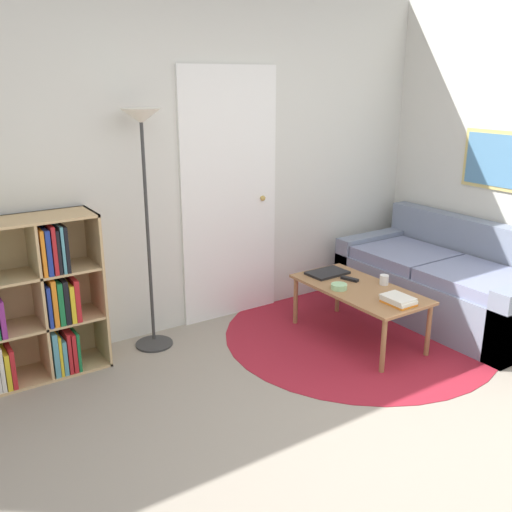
% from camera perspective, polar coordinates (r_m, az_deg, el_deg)
% --- Properties ---
extents(ground_plane, '(14.00, 14.00, 0.00)m').
position_cam_1_polar(ground_plane, '(3.24, 14.73, -19.85)').
color(ground_plane, gray).
extents(wall_back, '(7.42, 0.11, 2.60)m').
position_cam_1_polar(wall_back, '(4.46, -6.08, 8.99)').
color(wall_back, silver).
rests_on(wall_back, ground_plane).
extents(wall_right, '(0.08, 5.25, 2.60)m').
position_cam_1_polar(wall_right, '(5.11, 23.55, 8.86)').
color(wall_right, silver).
rests_on(wall_right, ground_plane).
extents(rug, '(2.09, 2.09, 0.01)m').
position_cam_1_polar(rug, '(4.61, 10.18, -7.64)').
color(rug, maroon).
rests_on(rug, ground_plane).
extents(bookshelf, '(1.20, 0.34, 1.09)m').
position_cam_1_polar(bookshelf, '(4.00, -24.17, -4.80)').
color(bookshelf, tan).
rests_on(bookshelf, ground_plane).
extents(floor_lamp, '(0.28, 0.28, 1.74)m').
position_cam_1_polar(floor_lamp, '(4.03, -11.20, 9.61)').
color(floor_lamp, '#333333').
rests_on(floor_lamp, ground_plane).
extents(couch, '(0.87, 1.74, 0.79)m').
position_cam_1_polar(couch, '(5.07, 18.64, -2.65)').
color(couch, gray).
rests_on(couch, ground_plane).
extents(coffee_table, '(0.53, 1.06, 0.42)m').
position_cam_1_polar(coffee_table, '(4.39, 10.27, -3.62)').
color(coffee_table, '#996B42').
rests_on(coffee_table, ground_plane).
extents(laptop, '(0.32, 0.22, 0.02)m').
position_cam_1_polar(laptop, '(4.63, 7.14, -1.69)').
color(laptop, black).
rests_on(laptop, coffee_table).
extents(bowl, '(0.12, 0.12, 0.04)m').
position_cam_1_polar(bowl, '(4.31, 8.30, -3.04)').
color(bowl, '#9ED193').
rests_on(bowl, coffee_table).
extents(book_stack_on_table, '(0.16, 0.22, 0.05)m').
position_cam_1_polar(book_stack_on_table, '(4.12, 14.05, -4.30)').
color(book_stack_on_table, orange).
rests_on(book_stack_on_table, coffee_table).
extents(cup, '(0.07, 0.07, 0.08)m').
position_cam_1_polar(cup, '(4.47, 12.69, -2.34)').
color(cup, white).
rests_on(cup, coffee_table).
extents(remote, '(0.08, 0.15, 0.02)m').
position_cam_1_polar(remote, '(4.52, 9.34, -2.28)').
color(remote, black).
rests_on(remote, coffee_table).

